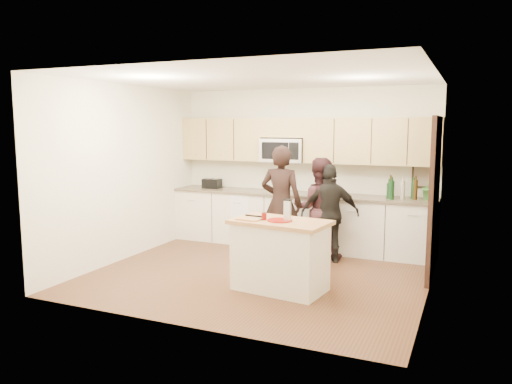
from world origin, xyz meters
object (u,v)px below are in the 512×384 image
at_px(woman_right, 330,214).
at_px(woman_center, 318,209).
at_px(woman_left, 281,203).
at_px(island, 280,255).
at_px(toaster, 212,184).

bearing_deg(woman_right, woman_center, -46.37).
distance_m(woman_left, woman_center, 0.59).
height_order(island, toaster, toaster).
relative_size(toaster, woman_left, 0.18).
xyz_separation_m(woman_left, woman_right, (0.72, 0.19, -0.14)).
height_order(woman_center, woman_right, woman_center).
bearing_deg(woman_right, woman_left, -5.14).
xyz_separation_m(toaster, woman_center, (2.17, -0.55, -0.23)).
distance_m(woman_center, woman_right, 0.24).
height_order(island, woman_center, woman_center).
height_order(toaster, woman_right, woman_right).
distance_m(toaster, woman_left, 1.87).
bearing_deg(woman_left, toaster, -29.40).
height_order(woman_left, woman_right, woman_left).
bearing_deg(woman_center, island, 71.39).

